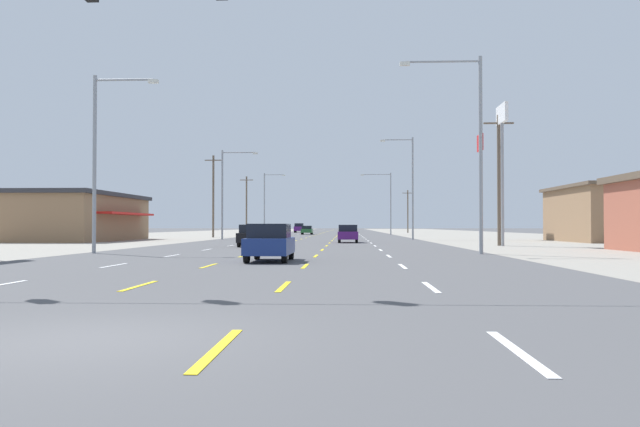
{
  "coord_description": "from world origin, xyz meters",
  "views": [
    {
      "loc": [
        3.29,
        -7.81,
        1.46
      ],
      "look_at": [
        0.25,
        59.91,
        2.8
      ],
      "focal_mm": 34.85,
      "sensor_mm": 36.0,
      "label": 1
    }
  ],
  "objects_px": {
    "streetlight_left_row_2": "(266,200)",
    "pole_sign_right_row_2": "(480,160)",
    "hatchback_inner_left_near": "(253,235)",
    "streetlight_left_row_0": "(101,151)",
    "streetlight_right_row_2": "(387,198)",
    "suv_far_left_far": "(299,228)",
    "hatchback_center_turn_nearest": "(270,242)",
    "streetlight_right_row_1": "(410,182)",
    "pole_sign_right_row_1": "(502,137)",
    "sedan_inner_left_midfar": "(307,230)",
    "streetlight_right_row_0": "(472,140)",
    "hatchback_inner_right_mid": "(348,234)",
    "streetlight_left_row_1": "(226,188)"
  },
  "relations": [
    {
      "from": "hatchback_inner_right_mid",
      "to": "streetlight_right_row_2",
      "type": "bearing_deg",
      "value": 82.13
    },
    {
      "from": "streetlight_right_row_1",
      "to": "streetlight_right_row_2",
      "type": "height_order",
      "value": "streetlight_right_row_1"
    },
    {
      "from": "hatchback_inner_right_mid",
      "to": "streetlight_left_row_2",
      "type": "height_order",
      "value": "streetlight_left_row_2"
    },
    {
      "from": "pole_sign_right_row_1",
      "to": "streetlight_right_row_2",
      "type": "height_order",
      "value": "pole_sign_right_row_1"
    },
    {
      "from": "suv_far_left_far",
      "to": "pole_sign_right_row_1",
      "type": "xyz_separation_m",
      "value": [
        21.44,
        -86.59,
        6.8
      ]
    },
    {
      "from": "hatchback_center_turn_nearest",
      "to": "pole_sign_right_row_1",
      "type": "height_order",
      "value": "pole_sign_right_row_1"
    },
    {
      "from": "hatchback_inner_left_near",
      "to": "streetlight_right_row_2",
      "type": "xyz_separation_m",
      "value": [
        12.98,
        56.16,
        5.05
      ]
    },
    {
      "from": "hatchback_inner_right_mid",
      "to": "sedan_inner_left_midfar",
      "type": "xyz_separation_m",
      "value": [
        -6.77,
        49.0,
        -0.03
      ]
    },
    {
      "from": "hatchback_inner_left_near",
      "to": "hatchback_inner_right_mid",
      "type": "distance_m",
      "value": 12.43
    },
    {
      "from": "hatchback_inner_right_mid",
      "to": "streetlight_right_row_0",
      "type": "height_order",
      "value": "streetlight_right_row_0"
    },
    {
      "from": "pole_sign_right_row_2",
      "to": "hatchback_inner_right_mid",
      "type": "bearing_deg",
      "value": -136.65
    },
    {
      "from": "streetlight_left_row_1",
      "to": "streetlight_left_row_2",
      "type": "relative_size",
      "value": 0.96
    },
    {
      "from": "streetlight_left_row_2",
      "to": "streetlight_right_row_2",
      "type": "relative_size",
      "value": 1.0
    },
    {
      "from": "streetlight_right_row_0",
      "to": "pole_sign_right_row_1",
      "type": "bearing_deg",
      "value": 69.95
    },
    {
      "from": "pole_sign_right_row_2",
      "to": "streetlight_right_row_2",
      "type": "distance_m",
      "value": 33.33
    },
    {
      "from": "pole_sign_right_row_1",
      "to": "streetlight_right_row_0",
      "type": "distance_m",
      "value": 13.77
    },
    {
      "from": "pole_sign_right_row_1",
      "to": "streetlight_right_row_2",
      "type": "relative_size",
      "value": 1.03
    },
    {
      "from": "streetlight_right_row_0",
      "to": "streetlight_right_row_1",
      "type": "relative_size",
      "value": 0.95
    },
    {
      "from": "streetlight_right_row_1",
      "to": "pole_sign_right_row_1",
      "type": "bearing_deg",
      "value": -77.6
    },
    {
      "from": "hatchback_inner_left_near",
      "to": "streetlight_left_row_0",
      "type": "distance_m",
      "value": 13.51
    },
    {
      "from": "streetlight_left_row_0",
      "to": "suv_far_left_far",
      "type": "bearing_deg",
      "value": 88.39
    },
    {
      "from": "sedan_inner_left_midfar",
      "to": "pole_sign_right_row_2",
      "type": "distance_m",
      "value": 42.04
    },
    {
      "from": "streetlight_left_row_0",
      "to": "streetlight_right_row_0",
      "type": "xyz_separation_m",
      "value": [
        19.56,
        0.0,
        0.49
      ]
    },
    {
      "from": "pole_sign_right_row_1",
      "to": "streetlight_left_row_1",
      "type": "bearing_deg",
      "value": 139.39
    },
    {
      "from": "streetlight_right_row_1",
      "to": "streetlight_left_row_2",
      "type": "distance_m",
      "value": 38.89
    },
    {
      "from": "sedan_inner_left_midfar",
      "to": "pole_sign_right_row_2",
      "type": "xyz_separation_m",
      "value": [
        20.96,
        -35.6,
        7.77
      ]
    },
    {
      "from": "hatchback_center_turn_nearest",
      "to": "pole_sign_right_row_1",
      "type": "relative_size",
      "value": 0.38
    },
    {
      "from": "hatchback_inner_right_mid",
      "to": "streetlight_right_row_1",
      "type": "xyz_separation_m",
      "value": [
        6.55,
        12.13,
        5.35
      ]
    },
    {
      "from": "streetlight_left_row_0",
      "to": "streetlight_left_row_1",
      "type": "height_order",
      "value": "streetlight_left_row_1"
    },
    {
      "from": "hatchback_center_turn_nearest",
      "to": "streetlight_right_row_1",
      "type": "relative_size",
      "value": 0.36
    },
    {
      "from": "streetlight_right_row_1",
      "to": "streetlight_right_row_0",
      "type": "bearing_deg",
      "value": -90.2
    },
    {
      "from": "hatchback_inner_left_near",
      "to": "sedan_inner_left_midfar",
      "type": "relative_size",
      "value": 0.87
    },
    {
      "from": "suv_far_left_far",
      "to": "streetlight_left_row_2",
      "type": "distance_m",
      "value": 32.78
    },
    {
      "from": "sedan_inner_left_midfar",
      "to": "streetlight_right_row_0",
      "type": "distance_m",
      "value": 71.82
    },
    {
      "from": "hatchback_center_turn_nearest",
      "to": "streetlight_left_row_0",
      "type": "height_order",
      "value": "streetlight_left_row_0"
    },
    {
      "from": "hatchback_center_turn_nearest",
      "to": "sedan_inner_left_midfar",
      "type": "relative_size",
      "value": 0.87
    },
    {
      "from": "streetlight_right_row_2",
      "to": "hatchback_inner_right_mid",
      "type": "bearing_deg",
      "value": -97.87
    },
    {
      "from": "sedan_inner_left_midfar",
      "to": "streetlight_left_row_1",
      "type": "height_order",
      "value": "streetlight_left_row_1"
    },
    {
      "from": "hatchback_inner_right_mid",
      "to": "pole_sign_right_row_2",
      "type": "xyz_separation_m",
      "value": [
        14.19,
        13.39,
        7.74
      ]
    },
    {
      "from": "pole_sign_right_row_2",
      "to": "hatchback_center_turn_nearest",
      "type": "bearing_deg",
      "value": -112.6
    },
    {
      "from": "streetlight_right_row_2",
      "to": "hatchback_inner_left_near",
      "type": "bearing_deg",
      "value": -103.02
    },
    {
      "from": "hatchback_center_turn_nearest",
      "to": "streetlight_left_row_0",
      "type": "xyz_separation_m",
      "value": [
        -9.92,
        6.98,
        4.64
      ]
    },
    {
      "from": "streetlight_left_row_2",
      "to": "pole_sign_right_row_2",
      "type": "bearing_deg",
      "value": -49.75
    },
    {
      "from": "hatchback_center_turn_nearest",
      "to": "pole_sign_right_row_1",
      "type": "xyz_separation_m",
      "value": [
        14.31,
        19.79,
        7.04
      ]
    },
    {
      "from": "sedan_inner_left_midfar",
      "to": "suv_far_left_far",
      "type": "relative_size",
      "value": 0.92
    },
    {
      "from": "hatchback_center_turn_nearest",
      "to": "streetlight_left_row_1",
      "type": "xyz_separation_m",
      "value": [
        -9.86,
        40.52,
        4.74
      ]
    },
    {
      "from": "pole_sign_right_row_1",
      "to": "suv_far_left_far",
      "type": "bearing_deg",
      "value": 103.91
    },
    {
      "from": "suv_far_left_far",
      "to": "streetlight_right_row_2",
      "type": "bearing_deg",
      "value": -62.75
    },
    {
      "from": "suv_far_left_far",
      "to": "streetlight_right_row_2",
      "type": "height_order",
      "value": "streetlight_right_row_2"
    },
    {
      "from": "hatchback_inner_right_mid",
      "to": "streetlight_left_row_1",
      "type": "distance_m",
      "value": 18.45
    }
  ]
}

